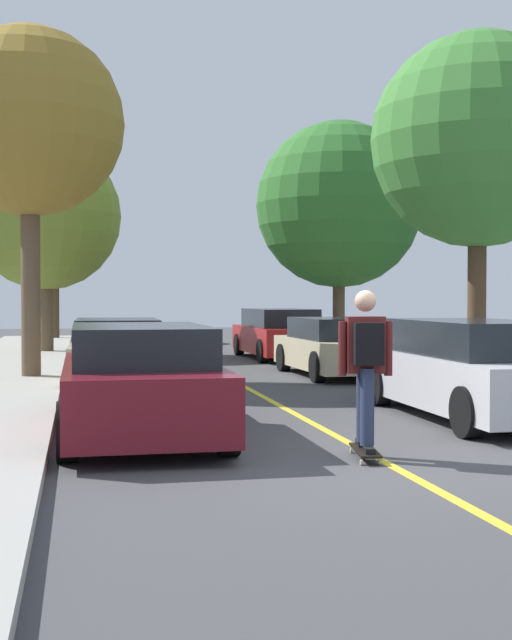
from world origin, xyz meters
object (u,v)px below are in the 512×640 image
at_px(parked_car_right_nearest, 475,369).
at_px(street_tree_left_near, 46,216).
at_px(parked_car_left_near, 117,352).
at_px(parked_car_right_near, 336,347).
at_px(skateboard, 365,451).
at_px(skateboarder, 366,359).
at_px(street_tree_left_nearest, 30,123).
at_px(fire_hydrant, 451,362).
at_px(parked_car_right_far, 279,334).
at_px(street_tree_right_nearest, 478,141).
at_px(parked_car_left_nearest, 139,381).
at_px(street_tree_left_far, 54,230).
at_px(street_tree_right_near, 339,205).

bearing_deg(parked_car_right_nearest, street_tree_left_near, 113.63).
distance_m(parked_car_left_near, parked_car_right_near, 4.90).
distance_m(skateboard, skateboarder, 0.98).
bearing_deg(street_tree_left_nearest, fire_hydrant, -17.42).
height_order(parked_car_right_near, street_tree_left_nearest, street_tree_left_nearest).
height_order(parked_car_left_near, skateboard, parked_car_left_near).
xyz_separation_m(parked_car_right_nearest, parked_car_right_near, (0.00, 6.72, -0.06)).
distance_m(parked_car_right_far, skateboard, 14.96).
xyz_separation_m(street_tree_right_nearest, skateboarder, (-4.22, -5.98, -3.53)).
bearing_deg(fire_hydrant, parked_car_left_near, 165.41).
relative_size(street_tree_left_near, skateboard, 7.21).
xyz_separation_m(parked_car_left_nearest, parked_car_right_far, (4.79, 12.79, 0.01)).
bearing_deg(parked_car_left_near, parked_car_left_nearest, -89.99).
bearing_deg(fire_hydrant, street_tree_right_nearest, -75.71).
relative_size(parked_car_right_far, fire_hydrant, 6.55).
distance_m(parked_car_left_nearest, skateboarder, 3.02).
relative_size(street_tree_left_near, skateboarder, 3.68).
bearing_deg(street_tree_left_near, street_tree_left_far, 90.00).
height_order(street_tree_right_near, skateboarder, street_tree_right_near).
distance_m(parked_car_right_nearest, street_tree_left_far, 24.46).
xyz_separation_m(parked_car_right_near, street_tree_right_near, (1.68, 5.17, 3.70)).
distance_m(street_tree_left_nearest, street_tree_left_far, 16.77).
bearing_deg(skateboarder, fire_hydrant, 58.84).
relative_size(parked_car_left_near, street_tree_left_nearest, 0.67).
distance_m(parked_car_right_near, parked_car_right_far, 5.41).
bearing_deg(parked_car_right_near, skateboard, -105.21).
relative_size(parked_car_right_nearest, skateboarder, 2.73).
height_order(skateboard, skateboarder, skateboarder).
xyz_separation_m(parked_car_right_far, skateboard, (-2.53, -14.73, -0.61)).
height_order(parked_car_right_nearest, street_tree_left_nearest, street_tree_left_nearest).
height_order(street_tree_left_near, street_tree_left_far, street_tree_left_far).
xyz_separation_m(parked_car_right_nearest, street_tree_left_far, (-6.47, 23.31, 3.67)).
bearing_deg(parked_car_left_nearest, parked_car_right_near, 56.98).
xyz_separation_m(parked_car_left_near, parked_car_right_far, (4.79, 6.45, 0.06)).
bearing_deg(street_tree_left_nearest, parked_car_right_near, 1.51).
xyz_separation_m(parked_car_left_nearest, skateboarder, (2.25, -1.98, 0.37)).
distance_m(street_tree_left_far, fire_hydrant, 21.20).
height_order(street_tree_right_nearest, skateboarder, street_tree_right_nearest).
relative_size(parked_car_left_nearest, street_tree_left_nearest, 0.63).
bearing_deg(street_tree_right_near, street_tree_left_near, 160.43).
bearing_deg(street_tree_left_far, fire_hydrant, -67.51).
height_order(parked_car_right_near, parked_car_right_far, parked_car_right_far).
xyz_separation_m(street_tree_right_near, fire_hydrant, (-0.18, -7.84, -3.85)).
distance_m(parked_car_left_nearest, street_tree_right_nearest, 8.55).
xyz_separation_m(parked_car_right_near, skateboard, (-2.53, -9.32, -0.55)).
distance_m(parked_car_left_near, skateboard, 8.60).
height_order(parked_car_right_near, street_tree_right_near, street_tree_right_near).
bearing_deg(parked_car_right_near, skateboarder, -105.19).
bearing_deg(parked_car_left_near, street_tree_right_nearest, -19.88).
bearing_deg(street_tree_left_near, fire_hydrant, -53.41).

